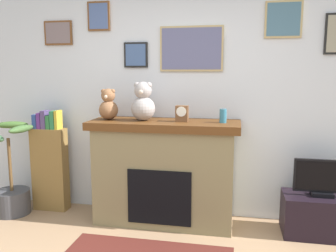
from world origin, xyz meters
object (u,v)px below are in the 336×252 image
Objects in this scene: potted_plant at (12,189)px; teddy_bear_brown at (108,106)px; fireplace at (165,171)px; candle_jar at (223,116)px; television at (323,179)px; mantel_clock at (182,114)px; bookshelf at (50,164)px; tv_stand at (320,216)px; teddy_bear_grey at (143,103)px.

teddy_bear_brown reaches higher than potted_plant.
fireplace is 11.19× the size of candle_jar.
teddy_bear_brown reaches higher than fireplace.
mantel_clock reaches higher than television.
television is at bearing -0.80° from candle_jar.
teddy_bear_brown reaches higher than mantel_clock.
bookshelf is at bearing 177.44° from candle_jar.
potted_plant is 3.13× the size of teddy_bear_brown.
fireplace reaches higher than potted_plant.
television is (1.57, -0.03, 0.02)m from fireplace.
candle_jar is at bearing 2.96° from potted_plant.
candle_jar is at bearing 0.21° from mantel_clock.
tv_stand is 2.17× the size of teddy_bear_brown.
fireplace is 1.33× the size of bookshelf.
teddy_bear_brown is (-0.79, 0.00, 0.07)m from mantel_clock.
tv_stand is 5.15× the size of candle_jar.
potted_plant is at bearing -178.11° from tv_stand.
bookshelf is 1.13× the size of potted_plant.
tv_stand is at bearing -0.71° from candle_jar.
fireplace reaches higher than tv_stand.
television is 1.35× the size of teddy_bear_grey.
bookshelf reaches higher than television.
potted_plant is (-1.73, -0.14, -0.27)m from fireplace.
tv_stand is (1.57, -0.03, -0.35)m from fireplace.
teddy_bear_brown is at bearing 6.08° from potted_plant.
mantel_clock is at bearing 179.51° from television.
teddy_bear_grey reaches higher than television.
mantel_clock is at bearing -0.14° from teddy_bear_grey.
candle_jar reaches higher than tv_stand.
fireplace is 0.65m from mantel_clock.
candle_jar is 0.42× the size of teddy_bear_brown.
bookshelf is at bearing 177.07° from fireplace.
mantel_clock is 0.42m from teddy_bear_grey.
teddy_bear_brown is at bearing -179.98° from candle_jar.
potted_plant is at bearing -149.99° from bookshelf.
teddy_bear_brown reaches higher than bookshelf.
candle_jar is at bearing -2.56° from bookshelf.
television is 1.13m from candle_jar.
teddy_bear_grey is (1.15, -0.09, 0.74)m from bookshelf.
teddy_bear_brown is at bearing 179.66° from television.
teddy_bear_brown is (-1.20, -0.00, 0.08)m from candle_jar.
bookshelf is 2.94m from television.
fireplace is 9.51× the size of mantel_clock.
bookshelf is 1.05m from teddy_bear_brown.
tv_stand is at bearing -1.09° from fireplace.
television is 2.27m from teddy_bear_brown.
fireplace reaches higher than television.
television is at bearing -90.00° from tv_stand.
fireplace is 0.76m from teddy_bear_grey.
candle_jar is (0.60, -0.02, 0.61)m from fireplace.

